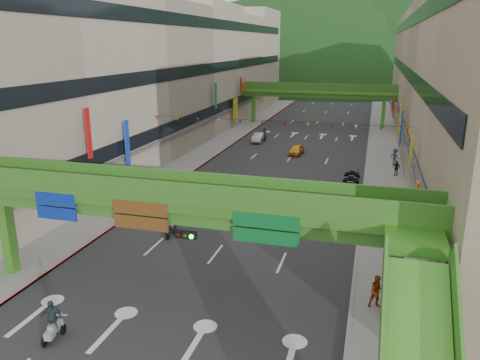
{
  "coord_description": "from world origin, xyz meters",
  "views": [
    {
      "loc": [
        9.45,
        -15.03,
        13.58
      ],
      "look_at": [
        0.0,
        18.0,
        3.5
      ],
      "focal_mm": 35.0,
      "sensor_mm": 36.0,
      "label": 1
    }
  ],
  "objects_px": {
    "scooter_rider_mid": "(253,204)",
    "car_yellow": "(296,150)",
    "car_silver": "(258,138)",
    "pedestrian_red": "(377,294)",
    "scooter_rider_near": "(170,226)",
    "overpass_near": "(189,217)"
  },
  "relations": [
    {
      "from": "overpass_near",
      "to": "pedestrian_red",
      "type": "height_order",
      "value": "overpass_near"
    },
    {
      "from": "scooter_rider_mid",
      "to": "car_silver",
      "type": "distance_m",
      "value": 30.01
    },
    {
      "from": "scooter_rider_mid",
      "to": "pedestrian_red",
      "type": "distance_m",
      "value": 15.05
    },
    {
      "from": "overpass_near",
      "to": "scooter_rider_mid",
      "type": "bearing_deg",
      "value": 91.17
    },
    {
      "from": "car_silver",
      "to": "car_yellow",
      "type": "relative_size",
      "value": 1.09
    },
    {
      "from": "car_silver",
      "to": "scooter_rider_near",
      "type": "bearing_deg",
      "value": -89.73
    },
    {
      "from": "scooter_rider_mid",
      "to": "car_yellow",
      "type": "xyz_separation_m",
      "value": [
        -0.24,
        22.99,
        -0.51
      ]
    },
    {
      "from": "overpass_near",
      "to": "car_silver",
      "type": "bearing_deg",
      "value": 99.19
    },
    {
      "from": "overpass_near",
      "to": "car_yellow",
      "type": "height_order",
      "value": "overpass_near"
    },
    {
      "from": "scooter_rider_near",
      "to": "pedestrian_red",
      "type": "relative_size",
      "value": 1.06
    },
    {
      "from": "scooter_rider_mid",
      "to": "pedestrian_red",
      "type": "height_order",
      "value": "scooter_rider_mid"
    },
    {
      "from": "scooter_rider_mid",
      "to": "car_yellow",
      "type": "height_order",
      "value": "scooter_rider_mid"
    },
    {
      "from": "car_silver",
      "to": "pedestrian_red",
      "type": "distance_m",
      "value": 43.93
    },
    {
      "from": "overpass_near",
      "to": "pedestrian_red",
      "type": "xyz_separation_m",
      "value": [
        9.44,
        2.62,
        -4.31
      ]
    },
    {
      "from": "overpass_near",
      "to": "scooter_rider_near",
      "type": "bearing_deg",
      "value": 120.44
    },
    {
      "from": "car_yellow",
      "to": "pedestrian_red",
      "type": "relative_size",
      "value": 2.03
    },
    {
      "from": "pedestrian_red",
      "to": "car_yellow",
      "type": "bearing_deg",
      "value": 89.04
    },
    {
      "from": "scooter_rider_mid",
      "to": "car_yellow",
      "type": "relative_size",
      "value": 0.6
    },
    {
      "from": "pedestrian_red",
      "to": "car_silver",
      "type": "bearing_deg",
      "value": 94.91
    },
    {
      "from": "car_yellow",
      "to": "scooter_rider_near",
      "type": "bearing_deg",
      "value": -95.4
    },
    {
      "from": "scooter_rider_near",
      "to": "car_yellow",
      "type": "relative_size",
      "value": 0.52
    },
    {
      "from": "car_silver",
      "to": "pedestrian_red",
      "type": "xyz_separation_m",
      "value": [
        16.45,
        -40.73,
        0.25
      ]
    }
  ]
}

